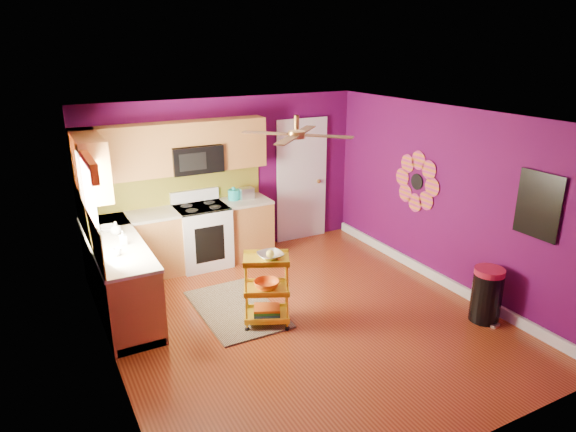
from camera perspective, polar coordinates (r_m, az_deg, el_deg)
ground at (r=6.56m, az=1.71°, el=-11.29°), size 5.00×5.00×0.00m
room_envelope at (r=5.93m, az=2.09°, el=2.58°), size 4.54×5.04×2.52m
lower_cabinets at (r=7.47m, az=-14.37°, el=-4.29°), size 2.81×2.31×0.94m
electric_range at (r=7.96m, az=-9.48°, el=-2.10°), size 0.76×0.66×1.13m
upper_cabinetry at (r=7.42m, az=-15.11°, el=6.58°), size 2.80×2.30×1.26m
left_window at (r=6.20m, az=-21.40°, el=3.01°), size 0.08×1.35×1.08m
panel_door at (r=8.79m, az=1.52°, el=3.86°), size 0.95×0.11×2.15m
right_wall_art at (r=7.07m, az=19.18°, el=2.61°), size 0.04×2.74×1.04m
ceiling_fan at (r=5.94m, az=0.96°, el=9.13°), size 1.01×1.01×0.26m
shag_rug at (r=6.77m, az=-5.76°, el=-10.22°), size 0.94×1.53×0.02m
rolling_cart at (r=6.21m, az=-2.32°, el=-7.88°), size 0.66×0.58×0.98m
trash_can at (r=6.81m, az=21.20°, el=-8.16°), size 0.43×0.44×0.69m
teal_kettle at (r=8.07m, az=-6.05°, el=2.39°), size 0.18×0.18×0.21m
toaster at (r=8.09m, az=-4.65°, el=2.53°), size 0.22×0.15×0.18m
soap_bottle_a at (r=6.55m, az=-17.87°, el=-2.33°), size 0.08×0.08×0.17m
soap_bottle_b at (r=6.93m, az=-18.59°, el=-1.26°), size 0.14×0.14×0.18m
counter_dish at (r=7.12m, az=-19.37°, el=-1.30°), size 0.23×0.23×0.06m
counter_cup at (r=6.26m, az=-18.52°, el=-3.81°), size 0.11×0.11×0.09m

